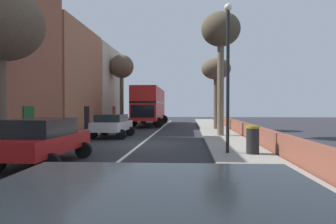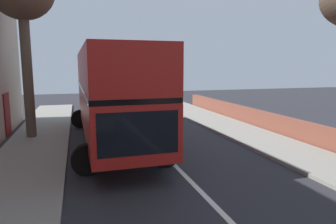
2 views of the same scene
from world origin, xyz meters
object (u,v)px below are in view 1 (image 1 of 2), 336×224
Objects in this scene: double_decker_bus at (150,104)px; street_tree_left_2 at (1,25)px; lamppost_right at (228,66)px; parked_car_silver_left_2 at (112,124)px; street_tree_right_3 at (216,71)px; litter_bin_right at (253,140)px; street_tree_left_0 at (122,68)px; parked_car_red_left_0 at (44,139)px; street_tree_right_5 at (221,34)px.

double_decker_bus is 1.65× the size of street_tree_left_2.
lamppost_right is (9.34, 1.05, -1.62)m from street_tree_left_2.
parked_car_silver_left_2 is at bearing -93.53° from double_decker_bus.
double_decker_bus is at bearing 136.87° from street_tree_right_3.
parked_car_silver_left_2 is 10.52m from litter_bin_right.
litter_bin_right is (10.34, 0.83, -4.72)m from street_tree_left_2.
double_decker_bus is 20.78m from lamppost_right.
lamppost_right is at bearing -66.15° from street_tree_left_0.
double_decker_bus is 22.43m from parked_car_red_left_0.
street_tree_left_0 is at bearing 100.61° from parked_car_silver_left_2.
parked_car_silver_left_2 is 0.64× the size of street_tree_right_3.
street_tree_right_5 is 7.21× the size of litter_bin_right.
double_decker_bus reaches higher than parked_car_red_left_0.
double_decker_bus reaches higher than parked_car_silver_left_2.
street_tree_left_2 is at bearing -107.84° from parked_car_silver_left_2.
street_tree_right_3 is at bearing -38.28° from street_tree_left_0.
street_tree_right_5 is at bearing 93.69° from litter_bin_right.
parked_car_red_left_0 is at bearing -83.44° from street_tree_left_0.
parked_car_red_left_0 is at bearing -89.99° from parked_car_silver_left_2.
street_tree_left_0 is 22.77m from street_tree_left_2.
street_tree_left_0 is at bearing 141.72° from street_tree_right_3.
street_tree_right_5 is at bearing -54.36° from street_tree_left_0.
litter_bin_right is at bearing -12.59° from lamppost_right.
street_tree_left_0 is at bearing 113.85° from lamppost_right.
street_tree_right_3 reaches higher than litter_bin_right.
parked_car_red_left_0 is 0.57× the size of street_tree_left_0.
street_tree_right_3 is (7.52, 16.07, 4.27)m from parked_car_red_left_0.
street_tree_right_3 reaches higher than parked_car_silver_left_2.
litter_bin_right is at bearing -42.15° from parked_car_silver_left_2.
parked_car_red_left_0 is at bearing -115.07° from street_tree_right_3.
street_tree_left_0 is 25.03m from litter_bin_right.
double_decker_bus is 9.80× the size of litter_bin_right.
street_tree_right_5 is (9.84, 8.68, 1.60)m from street_tree_left_2.
parked_car_red_left_0 is 7.80m from lamppost_right.
street_tree_left_2 is 17.73m from street_tree_right_3.
parked_car_red_left_0 is 0.74× the size of street_tree_right_3.
street_tree_right_3 is 14.49m from litter_bin_right.
double_decker_bus is 2.49× the size of parked_car_red_left_0.
street_tree_right_3 is 5.36× the size of litter_bin_right.
street_tree_right_5 is 8.29m from lamppost_right.
street_tree_left_0 reaches higher than street_tree_right_3.
street_tree_left_0 reaches higher than parked_car_silver_left_2.
street_tree_left_2 reaches higher than street_tree_right_3.
street_tree_left_0 is 6.93× the size of litter_bin_right.
street_tree_right_5 reaches higher than street_tree_right_3.
parked_car_red_left_0 is 5.36m from street_tree_left_2.
litter_bin_right is at bearing -86.31° from street_tree_right_5.
parked_car_silver_left_2 is at bearing 90.01° from parked_car_red_left_0.
lamppost_right is 5.44× the size of litter_bin_right.
street_tree_left_0 is (-2.78, 24.21, 5.66)m from parked_car_red_left_0.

